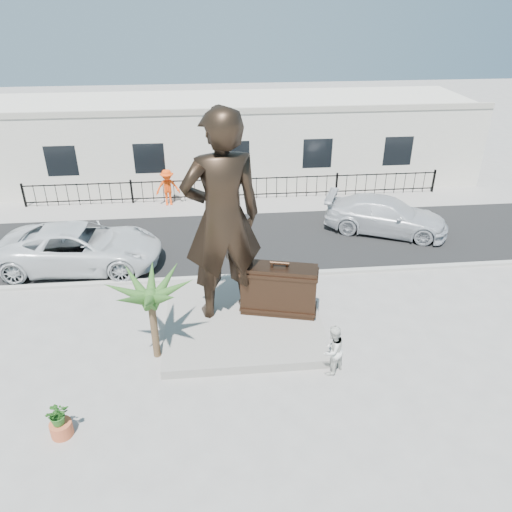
{
  "coord_description": "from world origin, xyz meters",
  "views": [
    {
      "loc": [
        -1.44,
        -12.43,
        10.13
      ],
      "look_at": [
        0.0,
        2.0,
        2.3
      ],
      "focal_mm": 35.0,
      "sensor_mm": 36.0,
      "label": 1
    }
  ],
  "objects": [
    {
      "name": "ground",
      "position": [
        0.0,
        0.0,
        0.0
      ],
      "size": [
        100.0,
        100.0,
        0.0
      ],
      "primitive_type": "plane",
      "color": "#9E9991",
      "rests_on": "ground"
    },
    {
      "name": "far_sidewalk",
      "position": [
        0.0,
        12.0,
        0.01
      ],
      "size": [
        40.0,
        2.5,
        0.02
      ],
      "primitive_type": "cube",
      "color": "#9E9991",
      "rests_on": "ground"
    },
    {
      "name": "planter",
      "position": [
        -5.48,
        -2.88,
        0.2
      ],
      "size": [
        0.56,
        0.56,
        0.4
      ],
      "primitive_type": "cylinder",
      "color": "#C05632",
      "rests_on": "ground"
    },
    {
      "name": "worker",
      "position": [
        -3.58,
        12.36,
        0.98
      ],
      "size": [
        1.34,
        0.91,
        1.92
      ],
      "primitive_type": "imported",
      "rotation": [
        0.0,
        0.0,
        0.17
      ],
      "color": "#FF460D",
      "rests_on": "far_sidewalk"
    },
    {
      "name": "statue",
      "position": [
        -1.08,
        1.84,
        3.78
      ],
      "size": [
        2.81,
        2.12,
        6.96
      ],
      "primitive_type": "imported",
      "rotation": [
        0.0,
        0.0,
        3.33
      ],
      "color": "black",
      "rests_on": "plinth"
    },
    {
      "name": "plinth",
      "position": [
        -0.5,
        1.5,
        0.15
      ],
      "size": [
        5.2,
        5.2,
        0.3
      ],
      "primitive_type": "cube",
      "color": "gray",
      "rests_on": "ground"
    },
    {
      "name": "palm_tree",
      "position": [
        -3.29,
        0.04,
        0.0
      ],
      "size": [
        1.8,
        1.8,
        3.2
      ],
      "primitive_type": null,
      "color": "#2B531E",
      "rests_on": "ground"
    },
    {
      "name": "fence",
      "position": [
        0.0,
        12.8,
        0.6
      ],
      "size": [
        22.0,
        0.1,
        1.2
      ],
      "primitive_type": "cube",
      "color": "black",
      "rests_on": "ground"
    },
    {
      "name": "shrub",
      "position": [
        -5.48,
        -2.88,
        0.72
      ],
      "size": [
        0.72,
        0.68,
        0.64
      ],
      "primitive_type": "imported",
      "rotation": [
        0.0,
        0.0,
        0.38
      ],
      "color": "#2A6320",
      "rests_on": "planter"
    },
    {
      "name": "suitcase",
      "position": [
        0.74,
        1.63,
        1.18
      ],
      "size": [
        2.62,
        1.39,
        1.76
      ],
      "primitive_type": "cube",
      "rotation": [
        0.0,
        0.0,
        -0.25
      ],
      "color": "black",
      "rests_on": "plinth"
    },
    {
      "name": "street",
      "position": [
        0.0,
        8.0,
        0.01
      ],
      "size": [
        40.0,
        7.0,
        0.01
      ],
      "primitive_type": "cube",
      "color": "black",
      "rests_on": "ground"
    },
    {
      "name": "curb",
      "position": [
        0.0,
        4.5,
        0.06
      ],
      "size": [
        40.0,
        0.25,
        0.12
      ],
      "primitive_type": "cube",
      "color": "#A5A399",
      "rests_on": "ground"
    },
    {
      "name": "tourist",
      "position": [
        1.92,
        -1.23,
        0.81
      ],
      "size": [
        1.0,
        0.97,
        1.62
      ],
      "primitive_type": "imported",
      "rotation": [
        0.0,
        0.0,
        3.84
      ],
      "color": "white",
      "rests_on": "ground"
    },
    {
      "name": "car_silver",
      "position": [
        6.67,
        8.07,
        0.82
      ],
      "size": [
        6.02,
        4.29,
        1.62
      ],
      "primitive_type": "imported",
      "rotation": [
        0.0,
        0.0,
        1.16
      ],
      "color": "silver",
      "rests_on": "street"
    },
    {
      "name": "building",
      "position": [
        0.0,
        17.0,
        2.2
      ],
      "size": [
        28.0,
        7.0,
        4.4
      ],
      "primitive_type": "cube",
      "color": "silver",
      "rests_on": "ground"
    },
    {
      "name": "car_white",
      "position": [
        -6.71,
        6.05,
        0.9
      ],
      "size": [
        6.58,
        3.36,
        1.78
      ],
      "primitive_type": "imported",
      "rotation": [
        0.0,
        0.0,
        1.51
      ],
      "color": "silver",
      "rests_on": "street"
    }
  ]
}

